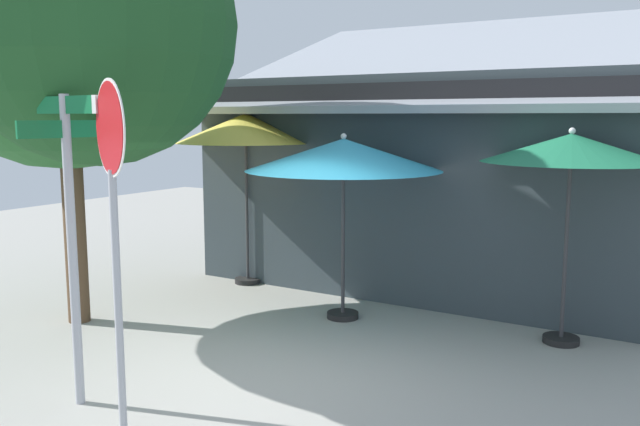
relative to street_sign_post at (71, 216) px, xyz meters
name	(u,v)px	position (x,y,z in m)	size (l,w,h in m)	color
ground_plane	(260,372)	(0.96, 1.65, -1.90)	(28.00, 28.00, 0.10)	#9E9B93
cafe_building	(455,173)	(1.13, 7.31, -0.07)	(7.73, 5.70, 4.76)	#333D42
street_sign_post	(71,216)	(0.00, 0.00, 0.00)	(0.99, 0.93, 2.98)	#A8AAB2
stop_sign	(113,187)	(0.80, -0.19, 0.33)	(0.75, 0.37, 3.09)	#A8AAB2
patio_umbrella_mustard_left	(246,129)	(-1.49, 4.64, 0.72)	(2.28, 2.28, 2.90)	black
patio_umbrella_teal_center	(344,156)	(0.84, 3.75, 0.41)	(2.66, 2.66, 2.55)	black
patio_umbrella_forest_green_right	(571,150)	(3.65, 4.25, 0.53)	(2.12, 2.12, 2.65)	black
shade_tree	(71,5)	(-1.83, 1.59, 2.28)	(5.00, 4.36, 6.44)	brown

